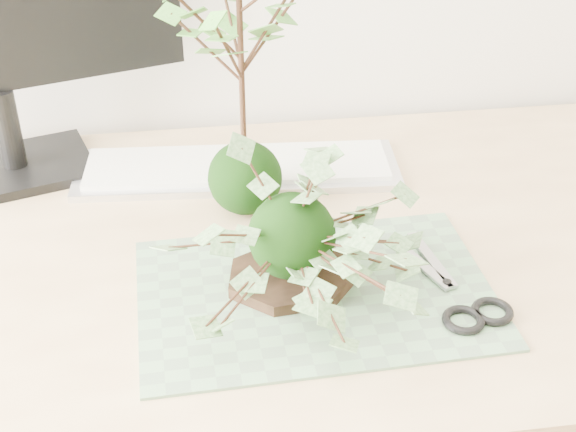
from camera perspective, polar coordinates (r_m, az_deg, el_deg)
The scene contains 6 objects.
desk at distance 1.11m, azimuth 2.56°, elevation -5.39°, with size 1.60×0.70×0.74m.
cutting_mat at distance 0.96m, azimuth 1.96°, elevation -5.47°, with size 0.42×0.28×0.00m, color #577357.
stone_dish at distance 0.97m, azimuth 0.27°, elevation -4.31°, with size 0.17×0.17×0.01m, color black.
ivy_kokedama at distance 0.91m, azimuth 0.29°, elevation 1.12°, with size 0.37×0.37×0.21m.
keyboard at distance 1.20m, azimuth -3.60°, elevation 3.44°, with size 0.49×0.18×0.02m.
scissors at distance 0.96m, azimuth 12.09°, elevation -6.11°, with size 0.10×0.20×0.01m.
Camera 1 is at (-0.11, 0.38, 1.34)m, focal length 50.00 mm.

